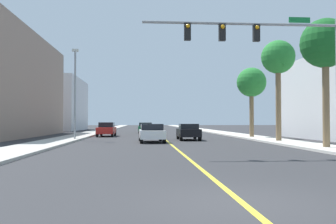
# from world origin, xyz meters

# --- Properties ---
(ground) EXTENTS (192.00, 192.00, 0.00)m
(ground) POSITION_xyz_m (0.00, 42.00, 0.00)
(ground) COLOR #2D2D30
(sidewalk_left) EXTENTS (2.90, 168.00, 0.15)m
(sidewalk_left) POSITION_xyz_m (-8.85, 42.00, 0.07)
(sidewalk_left) COLOR #B2ADA3
(sidewalk_left) RESTS_ON ground
(sidewalk_right) EXTENTS (2.90, 168.00, 0.15)m
(sidewalk_right) POSITION_xyz_m (8.85, 42.00, 0.07)
(sidewalk_right) COLOR beige
(sidewalk_right) RESTS_ON ground
(lane_marking_center) EXTENTS (0.16, 144.00, 0.01)m
(lane_marking_center) POSITION_xyz_m (0.00, 42.00, 0.00)
(lane_marking_center) COLOR yellow
(lane_marking_center) RESTS_ON ground
(building_left_far) EXTENTS (14.84, 16.97, 9.30)m
(building_left_far) POSITION_xyz_m (-20.66, 58.19, 4.65)
(building_left_far) COLOR silver
(building_left_far) RESTS_ON ground
(traffic_signal_mast) EXTENTS (9.97, 0.36, 6.75)m
(traffic_signal_mast) POSITION_xyz_m (4.51, 9.94, 5.22)
(traffic_signal_mast) COLOR gray
(traffic_signal_mast) RESTS_ON sidewalk_right
(street_lamp) EXTENTS (0.56, 0.28, 7.80)m
(street_lamp) POSITION_xyz_m (-7.89, 23.97, 4.47)
(street_lamp) COLOR gray
(street_lamp) RESTS_ON sidewalk_left
(palm_near) EXTENTS (2.92, 2.92, 7.62)m
(palm_near) POSITION_xyz_m (8.78, 12.97, 6.19)
(palm_near) COLOR brown
(palm_near) RESTS_ON sidewalk_right
(palm_mid) EXTENTS (2.63, 2.63, 7.90)m
(palm_mid) POSITION_xyz_m (8.61, 19.89, 6.54)
(palm_mid) COLOR brown
(palm_mid) RESTS_ON sidewalk_right
(palm_far) EXTENTS (2.87, 2.87, 6.78)m
(palm_far) POSITION_xyz_m (8.63, 26.80, 5.39)
(palm_far) COLOR brown
(palm_far) RESTS_ON sidewalk_right
(car_white) EXTENTS (2.06, 4.54, 1.45)m
(car_white) POSITION_xyz_m (-1.33, 20.91, 0.75)
(car_white) COLOR white
(car_white) RESTS_ON ground
(car_green) EXTENTS (1.97, 4.44, 1.47)m
(car_green) POSITION_xyz_m (-1.64, 41.75, 0.77)
(car_green) COLOR #196638
(car_green) RESTS_ON ground
(car_black) EXTENTS (1.84, 4.06, 1.44)m
(car_black) POSITION_xyz_m (2.01, 23.95, 0.74)
(car_black) COLOR black
(car_black) RESTS_ON ground
(car_red) EXTENTS (1.82, 4.56, 1.53)m
(car_red) POSITION_xyz_m (-5.97, 31.99, 0.78)
(car_red) COLOR red
(car_red) RESTS_ON ground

